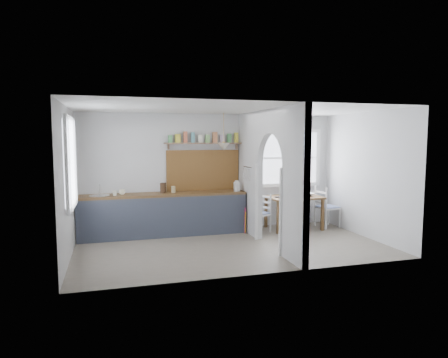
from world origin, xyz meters
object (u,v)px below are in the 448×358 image
object	(u,v)px
dining_table	(294,213)
chair_right	(327,207)
kettle	(237,186)
vase	(288,191)
chair_left	(259,213)

from	to	relation	value
dining_table	chair_right	distance (m)	0.85
dining_table	kettle	size ratio (longest dim) A/B	5.13
dining_table	vase	bearing A→B (deg)	94.75
vase	chair_right	bearing A→B (deg)	-18.16
chair_left	kettle	xyz separation A→B (m)	(-0.45, 0.21, 0.60)
dining_table	chair_left	bearing A→B (deg)	-175.49
dining_table	chair_right	xyz separation A→B (m)	(0.84, -0.03, 0.10)
dining_table	vase	xyz separation A→B (m)	(-0.02, 0.26, 0.47)
dining_table	chair_left	distance (m)	0.87
chair_right	kettle	distance (m)	2.24
dining_table	chair_left	size ratio (longest dim) A/B	1.42
kettle	vase	bearing A→B (deg)	10.08
chair_left	chair_right	xyz separation A→B (m)	(1.71, 0.05, 0.06)
dining_table	kettle	world-z (taller)	kettle
dining_table	chair_left	xyz separation A→B (m)	(-0.87, -0.08, 0.05)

